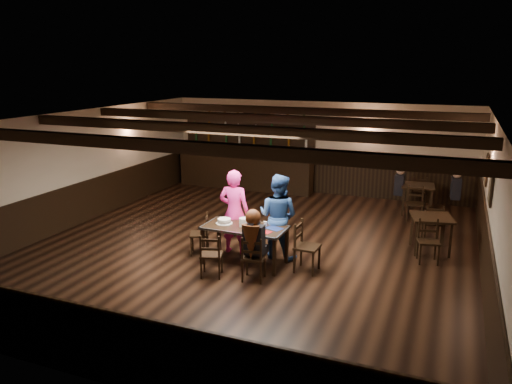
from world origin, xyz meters
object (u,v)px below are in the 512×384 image
at_px(chair_near_left, 211,252).
at_px(man_blue, 278,216).
at_px(chair_near_right, 253,255).
at_px(bar_counter, 246,165).
at_px(woman_pink, 234,212).
at_px(cake, 224,221).
at_px(dining_table, 245,230).

bearing_deg(chair_near_left, man_blue, 60.67).
height_order(chair_near_left, chair_near_right, chair_near_right).
height_order(chair_near_left, man_blue, man_blue).
xyz_separation_m(chair_near_left, bar_counter, (-2.06, 6.45, 0.25)).
bearing_deg(chair_near_right, woman_pink, 127.08).
bearing_deg(bar_counter, cake, -71.00).
relative_size(man_blue, cake, 5.30).
bearing_deg(chair_near_left, dining_table, 69.76).
bearing_deg(woman_pink, chair_near_left, 91.51).
relative_size(dining_table, chair_near_left, 1.94).
bearing_deg(woman_pink, chair_near_right, 123.27).
bearing_deg(chair_near_left, woman_pink, 95.31).
relative_size(chair_near_right, bar_counter, 0.19).
height_order(woman_pink, man_blue, woman_pink).
xyz_separation_m(chair_near_left, cake, (-0.13, 0.85, 0.32)).
xyz_separation_m(dining_table, woman_pink, (-0.43, 0.46, 0.19)).
bearing_deg(chair_near_right, dining_table, 122.68).
height_order(woman_pink, cake, woman_pink).
bearing_deg(bar_counter, chair_near_right, -65.93).
height_order(dining_table, chair_near_left, chair_near_left).
bearing_deg(cake, chair_near_left, -81.12).
xyz_separation_m(man_blue, bar_counter, (-2.84, 5.06, -0.12)).
bearing_deg(dining_table, bar_counter, 112.89).
relative_size(chair_near_left, cake, 2.57).
relative_size(chair_near_right, cake, 2.61).
distance_m(chair_near_left, woman_pink, 1.36).
distance_m(dining_table, chair_near_left, 0.91).
xyz_separation_m(woman_pink, man_blue, (0.90, 0.09, -0.02)).
xyz_separation_m(dining_table, chair_near_left, (-0.31, -0.84, -0.19)).
bearing_deg(bar_counter, chair_near_left, -72.28).
height_order(dining_table, man_blue, man_blue).
bearing_deg(bar_counter, dining_table, -67.11).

